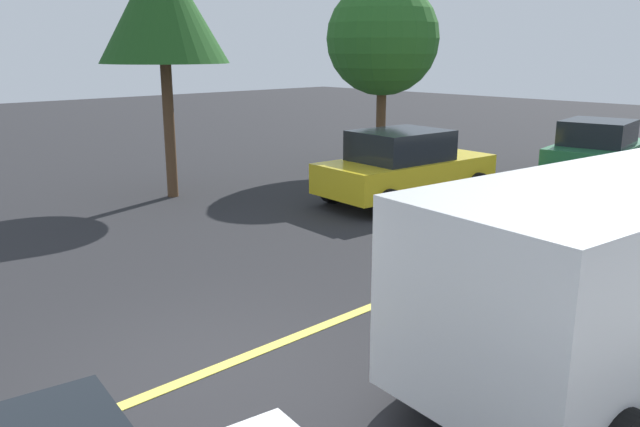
% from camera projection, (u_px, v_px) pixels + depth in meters
% --- Properties ---
extents(ground_plane, '(80.00, 80.00, 0.00)m').
position_uv_depth(ground_plane, '(201.00, 375.00, 6.93)').
color(ground_plane, '#262628').
extents(lane_marking_centre, '(28.00, 0.16, 0.01)m').
position_uv_depth(lane_marking_centre, '(383.00, 302.00, 8.92)').
color(lane_marking_centre, '#E0D14C').
extents(white_van, '(5.39, 2.74, 2.20)m').
position_uv_depth(white_van, '(627.00, 266.00, 6.57)').
color(white_van, white).
rests_on(white_van, ground_plane).
extents(car_green_crossing, '(4.14, 2.57, 1.62)m').
position_uv_depth(car_green_crossing, '(597.00, 150.00, 17.26)').
color(car_green_crossing, '#236B3D').
rests_on(car_green_crossing, ground_plane).
extents(car_yellow_mid_road, '(4.43, 2.34, 1.67)m').
position_uv_depth(car_yellow_mid_road, '(404.00, 166.00, 14.70)').
color(car_yellow_mid_road, gold).
rests_on(car_yellow_mid_road, ground_plane).
extents(tree_left_verge, '(2.94, 2.94, 5.75)m').
position_uv_depth(tree_left_verge, '(162.00, 5.00, 14.31)').
color(tree_left_verge, '#513823').
rests_on(tree_left_verge, ground_plane).
extents(tree_centre_verge, '(3.23, 3.23, 5.37)m').
position_uv_depth(tree_centre_verge, '(383.00, 39.00, 18.18)').
color(tree_centre_verge, '#513823').
rests_on(tree_centre_verge, ground_plane).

